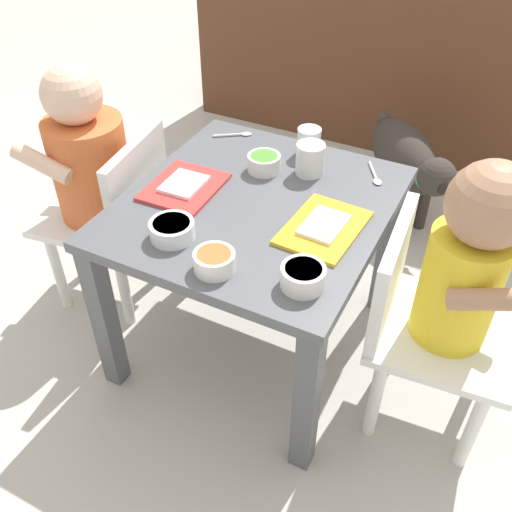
% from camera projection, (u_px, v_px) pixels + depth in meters
% --- Properties ---
extents(ground_plane, '(7.00, 7.00, 0.00)m').
position_uv_depth(ground_plane, '(256.00, 338.00, 1.51)').
color(ground_plane, '#B2ADA3').
extents(kitchen_cabinet_back, '(1.64, 0.37, 0.86)m').
position_uv_depth(kitchen_cabinet_back, '(412.00, 28.00, 2.10)').
color(kitchen_cabinet_back, '#56331E').
rests_on(kitchen_cabinet_back, ground).
extents(dining_table, '(0.55, 0.60, 0.44)m').
position_uv_depth(dining_table, '(256.00, 229.00, 1.28)').
color(dining_table, '#515459').
rests_on(dining_table, ground).
extents(seated_child_left, '(0.32, 0.32, 0.66)m').
position_uv_depth(seated_child_left, '(94.00, 168.00, 1.39)').
color(seated_child_left, white).
rests_on(seated_child_left, ground).
extents(seated_child_right, '(0.30, 0.30, 0.67)m').
position_uv_depth(seated_child_right, '(457.00, 276.00, 1.07)').
color(seated_child_right, white).
rests_on(seated_child_right, ground).
extents(dog, '(0.37, 0.41, 0.32)m').
position_uv_depth(dog, '(407.00, 160.00, 1.80)').
color(dog, '#332D28').
rests_on(dog, ground).
extents(food_tray_left, '(0.15, 0.18, 0.02)m').
position_uv_depth(food_tray_left, '(184.00, 186.00, 1.26)').
color(food_tray_left, red).
rests_on(food_tray_left, dining_table).
extents(food_tray_right, '(0.15, 0.20, 0.02)m').
position_uv_depth(food_tray_right, '(324.00, 227.00, 1.15)').
color(food_tray_right, gold).
rests_on(food_tray_right, dining_table).
extents(water_cup_left, '(0.06, 0.06, 0.07)m').
position_uv_depth(water_cup_left, '(309.00, 143.00, 1.37)').
color(water_cup_left, white).
rests_on(water_cup_left, dining_table).
extents(water_cup_right, '(0.07, 0.07, 0.07)m').
position_uv_depth(water_cup_right, '(310.00, 161.00, 1.30)').
color(water_cup_right, white).
rests_on(water_cup_right, dining_table).
extents(veggie_bowl_near, '(0.08, 0.08, 0.04)m').
position_uv_depth(veggie_bowl_near, '(264.00, 162.00, 1.31)').
color(veggie_bowl_near, white).
rests_on(veggie_bowl_near, dining_table).
extents(cereal_bowl_right_side, '(0.08, 0.08, 0.04)m').
position_uv_depth(cereal_bowl_right_side, '(214.00, 261.00, 1.05)').
color(cereal_bowl_right_side, white).
rests_on(cereal_bowl_right_side, dining_table).
extents(cereal_bowl_left_side, '(0.08, 0.08, 0.04)m').
position_uv_depth(cereal_bowl_left_side, '(303.00, 276.00, 1.01)').
color(cereal_bowl_left_side, white).
rests_on(cereal_bowl_left_side, dining_table).
extents(veggie_bowl_far, '(0.09, 0.09, 0.04)m').
position_uv_depth(veggie_bowl_far, '(172.00, 229.00, 1.12)').
color(veggie_bowl_far, white).
rests_on(veggie_bowl_far, dining_table).
extents(spoon_by_left_tray, '(0.09, 0.07, 0.01)m').
position_uv_depth(spoon_by_left_tray, '(237.00, 135.00, 1.46)').
color(spoon_by_left_tray, silver).
rests_on(spoon_by_left_tray, dining_table).
extents(spoon_by_right_tray, '(0.06, 0.09, 0.01)m').
position_uv_depth(spoon_by_right_tray, '(375.00, 176.00, 1.30)').
color(spoon_by_right_tray, silver).
rests_on(spoon_by_right_tray, dining_table).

